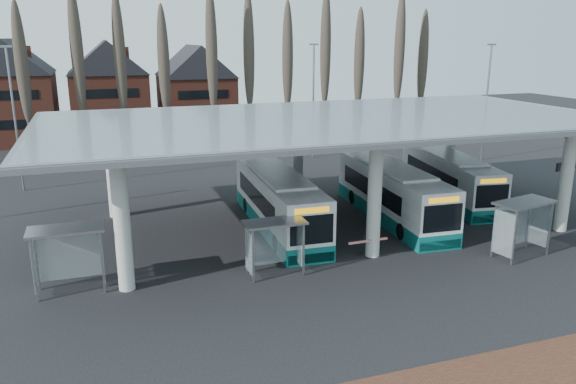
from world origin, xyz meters
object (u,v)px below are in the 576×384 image
object	(u,v)px
bus_2	(392,193)
shelter_1	(274,235)
bus_3	(449,178)
shelter_2	(521,216)
bus_1	(278,202)
shelter_0	(67,244)

from	to	relation	value
bus_2	shelter_1	distance (m)	10.96
bus_3	shelter_2	distance (m)	10.47
bus_1	shelter_2	size ratio (longest dim) A/B	3.54
bus_2	shelter_1	world-z (taller)	bus_2
shelter_0	shelter_1	distance (m)	9.00
shelter_0	bus_3	bearing A→B (deg)	16.27
shelter_0	shelter_2	xyz separation A→B (m)	(21.28, -3.04, -0.02)
bus_3	shelter_0	world-z (taller)	bus_3
bus_1	bus_2	size ratio (longest dim) A/B	1.00
bus_1	shelter_0	xyz separation A→B (m)	(-11.17, -5.05, 0.57)
shelter_1	bus_3	bearing A→B (deg)	28.15
shelter_1	bus_2	bearing A→B (deg)	31.11
bus_3	shelter_0	bearing A→B (deg)	-155.01
bus_2	shelter_0	world-z (taller)	bus_2
bus_1	shelter_2	bearing A→B (deg)	-36.27
bus_2	bus_3	size ratio (longest dim) A/B	1.04
bus_1	shelter_2	distance (m)	12.96
bus_1	shelter_1	xyz separation A→B (m)	(-2.25, -6.24, 0.36)
bus_1	bus_2	world-z (taller)	bus_1
bus_1	bus_2	xyz separation A→B (m)	(7.08, -0.51, -0.00)
bus_2	bus_3	world-z (taller)	bus_2
shelter_2	bus_3	bearing A→B (deg)	63.36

